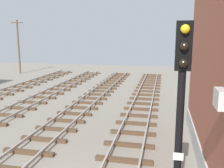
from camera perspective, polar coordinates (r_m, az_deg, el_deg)
name	(u,v)px	position (r m, az deg, el deg)	size (l,w,h in m)	color
signal_mast	(180,113)	(6.03, 15.48, -6.58)	(0.36, 0.40, 5.64)	black
utility_pole_far	(19,46)	(38.74, -20.81, 8.26)	(1.80, 0.24, 7.76)	brown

